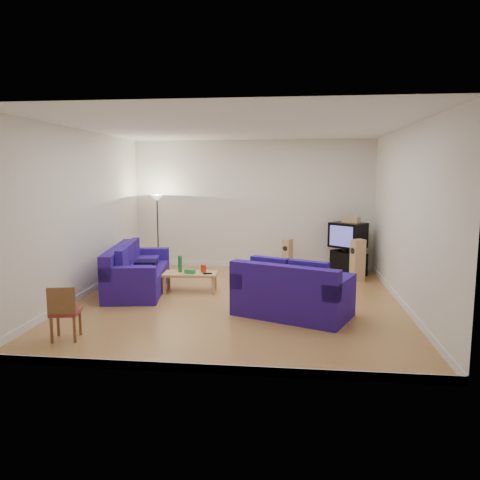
# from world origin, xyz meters

# --- Properties ---
(room) EXTENTS (6.01, 6.51, 3.21)m
(room) POSITION_xyz_m (0.00, 0.00, 1.54)
(room) COLOR brown
(room) RESTS_ON ground
(sofa_three_seat) EXTENTS (1.37, 2.48, 0.91)m
(sofa_three_seat) POSITION_xyz_m (-2.17, 0.55, 0.34)
(sofa_three_seat) COLOR navy
(sofa_three_seat) RESTS_ON ground
(sofa_loveseat) EXTENTS (2.12, 1.68, 0.93)m
(sofa_loveseat) POSITION_xyz_m (1.00, -0.85, 0.35)
(sofa_loveseat) COLOR navy
(sofa_loveseat) RESTS_ON ground
(coffee_table) EXTENTS (1.10, 0.61, 0.39)m
(coffee_table) POSITION_xyz_m (-1.04, 0.60, 0.34)
(coffee_table) COLOR tan
(coffee_table) RESTS_ON ground
(bottle) EXTENTS (0.08, 0.08, 0.34)m
(bottle) POSITION_xyz_m (-1.25, 0.63, 0.56)
(bottle) COLOR #197233
(bottle) RESTS_ON coffee_table
(tissue_box) EXTENTS (0.22, 0.15, 0.08)m
(tissue_box) POSITION_xyz_m (-1.02, 0.52, 0.43)
(tissue_box) COLOR green
(tissue_box) RESTS_ON coffee_table
(red_canister) EXTENTS (0.12, 0.12, 0.16)m
(red_canister) POSITION_xyz_m (-0.78, 0.67, 0.47)
(red_canister) COLOR red
(red_canister) RESTS_ON coffee_table
(remote) EXTENTS (0.19, 0.10, 0.02)m
(remote) POSITION_xyz_m (-0.67, 0.50, 0.40)
(remote) COLOR black
(remote) RESTS_ON coffee_table
(tv_stand) EXTENTS (0.84, 0.99, 0.53)m
(tv_stand) POSITION_xyz_m (2.34, 2.70, 0.26)
(tv_stand) COLOR black
(tv_stand) RESTS_ON ground
(av_receiver) EXTENTS (0.41, 0.48, 0.10)m
(av_receiver) POSITION_xyz_m (2.39, 2.73, 0.58)
(av_receiver) COLOR black
(av_receiver) RESTS_ON tv_stand
(television) EXTENTS (0.95, 0.92, 0.59)m
(television) POSITION_xyz_m (2.31, 2.71, 0.93)
(television) COLOR black
(television) RESTS_ON av_receiver
(centre_speaker) EXTENTS (0.44, 0.39, 0.15)m
(centre_speaker) POSITION_xyz_m (2.37, 2.73, 1.30)
(centre_speaker) COLOR tan
(centre_speaker) RESTS_ON television
(speaker_left) EXTENTS (0.28, 0.30, 0.81)m
(speaker_left) POSITION_xyz_m (0.89, 2.70, 0.41)
(speaker_left) COLOR tan
(speaker_left) RESTS_ON ground
(speaker_right) EXTENTS (0.34, 0.32, 0.93)m
(speaker_right) POSITION_xyz_m (2.45, 1.93, 0.47)
(speaker_right) COLOR tan
(speaker_right) RESTS_ON ground
(floor_lamp) EXTENTS (0.32, 0.32, 1.85)m
(floor_lamp) POSITION_xyz_m (-2.31, 2.70, 1.53)
(floor_lamp) COLOR black
(floor_lamp) RESTS_ON ground
(dining_chair) EXTENTS (0.45, 0.45, 0.81)m
(dining_chair) POSITION_xyz_m (-2.21, -2.37, 0.45)
(dining_chair) COLOR brown
(dining_chair) RESTS_ON ground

